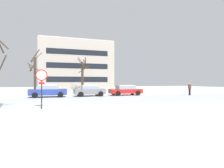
# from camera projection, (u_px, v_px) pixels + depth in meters

# --- Properties ---
(ground_plane) EXTENTS (120.00, 120.00, 0.00)m
(ground_plane) POSITION_uv_depth(u_px,v_px,m) (58.00, 106.00, 14.41)
(ground_plane) COLOR white
(road_surface) EXTENTS (80.00, 8.99, 0.00)m
(road_surface) POSITION_uv_depth(u_px,v_px,m) (56.00, 101.00, 17.72)
(road_surface) COLOR silver
(road_surface) RESTS_ON ground
(stop_sign) EXTENTS (0.76, 0.20, 2.67)m
(stop_sign) POSITION_uv_depth(u_px,v_px,m) (42.00, 81.00, 12.67)
(stop_sign) COLOR black
(stop_sign) RESTS_ON ground
(parked_car_blue) EXTENTS (4.34, 2.16, 1.49)m
(parked_car_blue) POSITION_uv_depth(u_px,v_px,m) (48.00, 91.00, 22.64)
(parked_car_blue) COLOR #283D93
(parked_car_blue) RESTS_ON ground
(parked_car_gray) EXTENTS (3.87, 2.13, 1.40)m
(parked_car_gray) POSITION_uv_depth(u_px,v_px,m) (89.00, 91.00, 24.23)
(parked_car_gray) COLOR slate
(parked_car_gray) RESTS_ON ground
(parked_car_red) EXTENTS (4.45, 2.06, 1.40)m
(parked_car_red) POSITION_uv_depth(u_px,v_px,m) (126.00, 90.00, 25.90)
(parked_car_red) COLOR red
(parked_car_red) RESTS_ON ground
(pedestrian_crossing) EXTENTS (0.42, 0.46, 1.70)m
(pedestrian_crossing) POSITION_uv_depth(u_px,v_px,m) (190.00, 88.00, 25.99)
(pedestrian_crossing) COLOR black
(pedestrian_crossing) RESTS_ON ground
(tree_far_right) EXTENTS (2.05, 2.22, 5.54)m
(tree_far_right) POSITION_uv_depth(u_px,v_px,m) (83.00, 76.00, 28.08)
(tree_far_right) COLOR #423326
(tree_far_right) RESTS_ON ground
(tree_far_left) EXTENTS (1.85, 1.88, 6.33)m
(tree_far_left) POSITION_uv_depth(u_px,v_px,m) (35.00, 74.00, 25.13)
(tree_far_left) COLOR #423326
(tree_far_left) RESTS_ON ground
(building_far_left) EXTENTS (12.78, 10.28, 9.20)m
(building_far_left) POSITION_uv_depth(u_px,v_px,m) (74.00, 68.00, 36.29)
(building_far_left) COLOR #B2A899
(building_far_left) RESTS_ON ground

